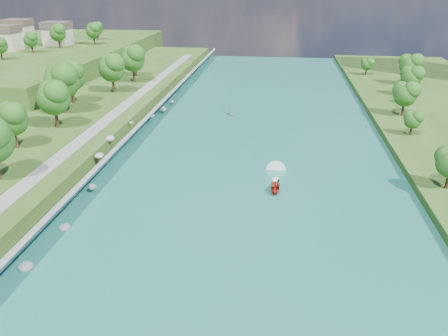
# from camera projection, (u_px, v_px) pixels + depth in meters

# --- Properties ---
(ground) EXTENTS (260.00, 260.00, 0.00)m
(ground) POSITION_uv_depth(u_px,v_px,m) (241.00, 213.00, 65.00)
(ground) COLOR #2D5119
(ground) RESTS_ON ground
(river_water) EXTENTS (55.00, 240.00, 0.10)m
(river_water) POSITION_uv_depth(u_px,v_px,m) (250.00, 161.00, 83.15)
(river_water) COLOR #19615C
(river_water) RESTS_ON ground
(berm_west) EXTENTS (45.00, 240.00, 3.50)m
(berm_west) POSITION_uv_depth(u_px,v_px,m) (4.00, 141.00, 88.34)
(berm_west) COLOR #2D5119
(berm_west) RESTS_ON ground
(ridge_west) EXTENTS (60.00, 120.00, 9.00)m
(ridge_west) POSITION_uv_depth(u_px,v_px,m) (40.00, 60.00, 159.21)
(ridge_west) COLOR #2D5119
(ridge_west) RESTS_ON ground
(riprap_bank) EXTENTS (4.87, 236.00, 4.48)m
(riprap_bank) POSITION_uv_depth(u_px,v_px,m) (117.00, 149.00, 84.57)
(riprap_bank) COLOR slate
(riprap_bank) RESTS_ON ground
(riverside_path) EXTENTS (3.00, 200.00, 0.10)m
(riverside_path) POSITION_uv_depth(u_px,v_px,m) (86.00, 137.00, 85.57)
(riverside_path) COLOR gray
(riverside_path) RESTS_ON berm_west
(ridge_houses) EXTENTS (29.50, 29.50, 8.40)m
(ridge_houses) POSITION_uv_depth(u_px,v_px,m) (27.00, 33.00, 160.95)
(ridge_houses) COLOR beige
(ridge_houses) RESTS_ON ridge_west
(trees_east) EXTENTS (18.24, 143.22, 11.34)m
(trees_east) POSITION_uv_depth(u_px,v_px,m) (424.00, 99.00, 102.37)
(trees_east) COLOR #255216
(trees_east) RESTS_ON berm_east
(trees_ridge) EXTENTS (20.08, 54.74, 9.86)m
(trees_ridge) POSITION_uv_depth(u_px,v_px,m) (63.00, 35.00, 154.79)
(trees_ridge) COLOR #255216
(trees_ridge) RESTS_ON ridge_west
(motorboat) EXTENTS (3.60, 18.62, 2.10)m
(motorboat) POSITION_uv_depth(u_px,v_px,m) (275.00, 184.00, 72.73)
(motorboat) COLOR #B51E0E
(motorboat) RESTS_ON river_water
(raft) EXTENTS (3.06, 3.27, 1.59)m
(raft) POSITION_uv_depth(u_px,v_px,m) (230.00, 113.00, 111.21)
(raft) COLOR #9A9EA3
(raft) RESTS_ON river_water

